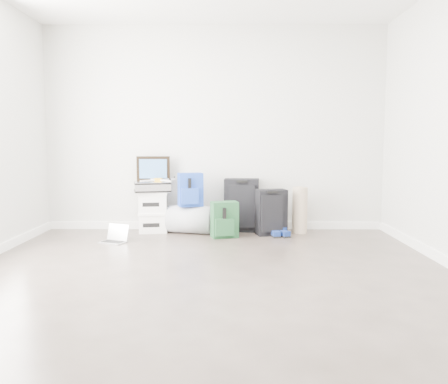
{
  "coord_description": "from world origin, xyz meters",
  "views": [
    {
      "loc": [
        0.17,
        -3.85,
        1.17
      ],
      "look_at": [
        0.13,
        1.9,
        0.57
      ],
      "focal_mm": 38.0,
      "sensor_mm": 36.0,
      "label": 1
    }
  ],
  "objects_px": {
    "large_suitcase": "(242,205)",
    "duffel_bag": "(191,220)",
    "boxes_stack": "(153,212)",
    "carry_on": "(271,212)",
    "laptop": "(115,238)",
    "briefcase": "(152,187)"
  },
  "relations": [
    {
      "from": "briefcase",
      "to": "carry_on",
      "type": "distance_m",
      "value": 1.57
    },
    {
      "from": "briefcase",
      "to": "laptop",
      "type": "bearing_deg",
      "value": -131.21
    },
    {
      "from": "duffel_bag",
      "to": "carry_on",
      "type": "distance_m",
      "value": 1.04
    },
    {
      "from": "duffel_bag",
      "to": "laptop",
      "type": "height_order",
      "value": "duffel_bag"
    },
    {
      "from": "briefcase",
      "to": "carry_on",
      "type": "relative_size",
      "value": 0.78
    },
    {
      "from": "boxes_stack",
      "to": "duffel_bag",
      "type": "xyz_separation_m",
      "value": [
        0.5,
        -0.07,
        -0.09
      ]
    },
    {
      "from": "boxes_stack",
      "to": "briefcase",
      "type": "height_order",
      "value": "briefcase"
    },
    {
      "from": "boxes_stack",
      "to": "briefcase",
      "type": "relative_size",
      "value": 1.17
    },
    {
      "from": "boxes_stack",
      "to": "carry_on",
      "type": "bearing_deg",
      "value": -14.84
    },
    {
      "from": "duffel_bag",
      "to": "carry_on",
      "type": "relative_size",
      "value": 0.99
    },
    {
      "from": "boxes_stack",
      "to": "laptop",
      "type": "height_order",
      "value": "boxes_stack"
    },
    {
      "from": "large_suitcase",
      "to": "laptop",
      "type": "bearing_deg",
      "value": -149.51
    },
    {
      "from": "duffel_bag",
      "to": "laptop",
      "type": "xyz_separation_m",
      "value": [
        -0.85,
        -0.56,
        -0.13
      ]
    },
    {
      "from": "boxes_stack",
      "to": "laptop",
      "type": "relative_size",
      "value": 1.52
    },
    {
      "from": "boxes_stack",
      "to": "duffel_bag",
      "type": "bearing_deg",
      "value": -16.29
    },
    {
      "from": "duffel_bag",
      "to": "laptop",
      "type": "distance_m",
      "value": 1.03
    },
    {
      "from": "carry_on",
      "to": "laptop",
      "type": "height_order",
      "value": "carry_on"
    },
    {
      "from": "duffel_bag",
      "to": "carry_on",
      "type": "bearing_deg",
      "value": 9.58
    },
    {
      "from": "boxes_stack",
      "to": "large_suitcase",
      "type": "bearing_deg",
      "value": -3.88
    },
    {
      "from": "large_suitcase",
      "to": "duffel_bag",
      "type": "bearing_deg",
      "value": -161.55
    },
    {
      "from": "boxes_stack",
      "to": "laptop",
      "type": "xyz_separation_m",
      "value": [
        -0.35,
        -0.64,
        -0.22
      ]
    },
    {
      "from": "boxes_stack",
      "to": "briefcase",
      "type": "distance_m",
      "value": 0.33
    }
  ]
}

